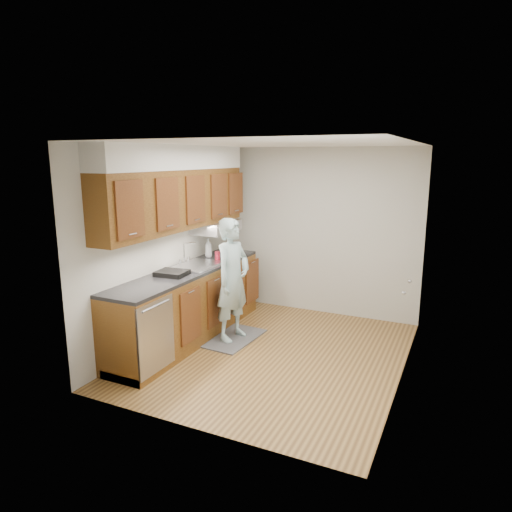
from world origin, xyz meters
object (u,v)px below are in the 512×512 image
at_px(person, 233,272).
at_px(dish_rack, 172,273).
at_px(soap_bottle_b, 231,251).
at_px(soda_can, 218,256).
at_px(soap_bottle_a, 208,248).
at_px(soap_bottle_c, 227,249).

xyz_separation_m(person, dish_rack, (-0.54, -0.55, 0.05)).
relative_size(soap_bottle_b, soda_can, 1.52).
relative_size(person, soap_bottle_a, 6.64).
relative_size(soda_can, dish_rack, 0.37).
height_order(person, dish_rack, person).
bearing_deg(soda_can, person, -40.69).
bearing_deg(dish_rack, soap_bottle_b, 75.26).
bearing_deg(soap_bottle_b, dish_rack, -99.53).
distance_m(soap_bottle_b, soda_can, 0.26).
bearing_deg(dish_rack, person, 40.35).
bearing_deg(person, dish_rack, 145.02).
relative_size(soap_bottle_a, dish_rack, 0.75).
bearing_deg(soap_bottle_c, dish_rack, -91.18).
relative_size(person, soap_bottle_c, 11.17).
bearing_deg(soap_bottle_b, person, -60.45).
relative_size(soap_bottle_c, soda_can, 1.20).
xyz_separation_m(person, soap_bottle_c, (-0.52, 0.78, 0.10)).
bearing_deg(dish_rack, soap_bottle_a, 92.07).
relative_size(person, dish_rack, 5.01).
bearing_deg(soap_bottle_a, person, -38.73).
bearing_deg(dish_rack, soda_can, 77.94).
height_order(soap_bottle_a, soap_bottle_b, soap_bottle_a).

